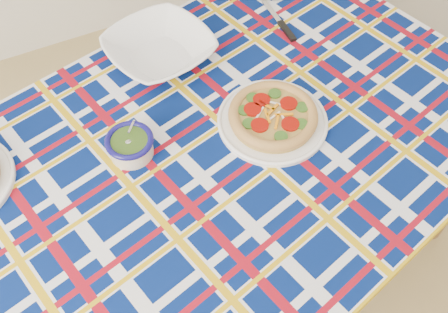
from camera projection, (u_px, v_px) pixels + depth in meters
name	position (u px, v px, depth m)	size (l,w,h in m)	color
dining_table	(214.00, 167.00, 1.41)	(1.92, 1.46, 0.80)	brown
tablecloth	(213.00, 162.00, 1.39)	(1.74, 1.10, 0.11)	#041652
main_focaccia_plate	(273.00, 116.00, 1.38)	(0.32, 0.32, 0.06)	#B18A3E
pesto_bowl	(130.00, 144.00, 1.31)	(0.13, 0.13, 0.08)	#233D10
serving_bowl	(160.00, 50.00, 1.52)	(0.31, 0.31, 0.08)	white
table_knife	(272.00, 11.00, 1.68)	(0.25, 0.02, 0.01)	silver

